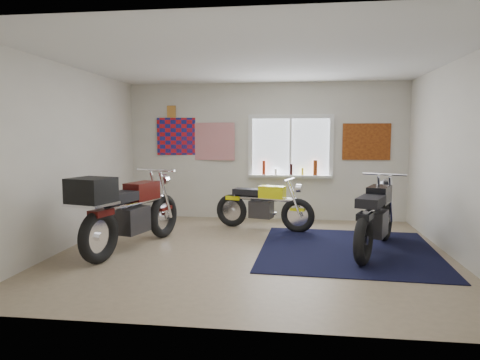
# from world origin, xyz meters

# --- Properties ---
(ground) EXTENTS (5.50, 5.50, 0.00)m
(ground) POSITION_xyz_m (0.00, 0.00, 0.00)
(ground) COLOR #9E896B
(ground) RESTS_ON ground
(room_shell) EXTENTS (5.50, 5.50, 5.50)m
(room_shell) POSITION_xyz_m (0.00, 0.00, 1.64)
(room_shell) COLOR white
(room_shell) RESTS_ON ground
(navy_rug) EXTENTS (2.63, 2.72, 0.01)m
(navy_rug) POSITION_xyz_m (1.37, 0.25, 0.01)
(navy_rug) COLOR black
(navy_rug) RESTS_ON ground
(window_assembly) EXTENTS (1.66, 0.17, 1.26)m
(window_assembly) POSITION_xyz_m (0.50, 2.47, 1.37)
(window_assembly) COLOR white
(window_assembly) RESTS_ON room_shell
(oil_bottles) EXTENTS (1.08, 0.09, 0.30)m
(oil_bottles) POSITION_xyz_m (0.58, 2.40, 1.03)
(oil_bottles) COLOR maroon
(oil_bottles) RESTS_ON window_assembly
(flag_display) EXTENTS (1.60, 0.10, 1.17)m
(flag_display) POSITION_xyz_m (-1.90, 2.48, 2.15)
(flag_display) COLOR red
(flag_display) RESTS_ON room_shell
(triumph_poster) EXTENTS (0.90, 0.03, 0.70)m
(triumph_poster) POSITION_xyz_m (1.95, 2.48, 1.55)
(triumph_poster) COLOR #A54C14
(triumph_poster) RESTS_ON room_shell
(yellow_triumph) EXTENTS (1.81, 0.71, 0.93)m
(yellow_triumph) POSITION_xyz_m (0.04, 1.50, 0.41)
(yellow_triumph) COLOR black
(yellow_triumph) RESTS_ON ground
(black_chrome_bike) EXTENTS (0.98, 2.05, 1.10)m
(black_chrome_bike) POSITION_xyz_m (1.74, 0.23, 0.48)
(black_chrome_bike) COLOR black
(black_chrome_bike) RESTS_ON navy_rug
(maroon_tourer) EXTENTS (1.02, 2.25, 1.15)m
(maroon_tourer) POSITION_xyz_m (-1.80, -0.23, 0.60)
(maroon_tourer) COLOR black
(maroon_tourer) RESTS_ON ground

